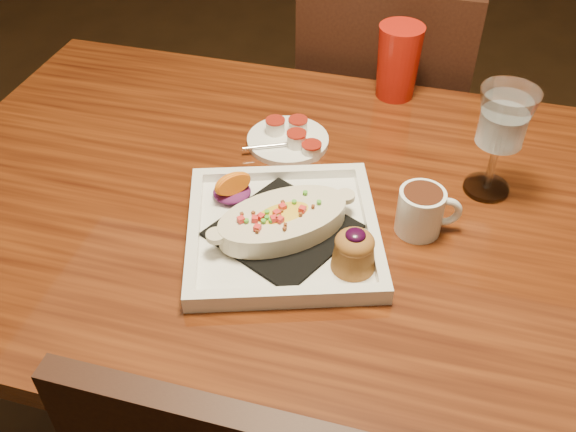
% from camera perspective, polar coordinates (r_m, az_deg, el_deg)
% --- Properties ---
extents(table, '(1.50, 0.90, 0.75)m').
position_cam_1_polar(table, '(1.16, 3.90, -3.09)').
color(table, maroon).
rests_on(table, floor).
extents(chair_far, '(0.42, 0.42, 0.93)m').
position_cam_1_polar(chair_far, '(1.74, 8.20, 7.74)').
color(chair_far, black).
rests_on(chair_far, floor).
extents(plate, '(0.38, 0.38, 0.08)m').
position_cam_1_polar(plate, '(1.02, 0.06, -1.06)').
color(plate, white).
rests_on(plate, table).
extents(coffee_mug, '(0.10, 0.07, 0.08)m').
position_cam_1_polar(coffee_mug, '(1.05, 11.83, 0.54)').
color(coffee_mug, white).
rests_on(coffee_mug, table).
extents(goblet, '(0.10, 0.10, 0.20)m').
position_cam_1_polar(goblet, '(1.10, 18.57, 7.78)').
color(goblet, silver).
rests_on(goblet, table).
extents(saucer, '(0.16, 0.16, 0.11)m').
position_cam_1_polar(saucer, '(1.24, -0.04, 6.97)').
color(saucer, white).
rests_on(saucer, table).
extents(creamer_loose, '(0.04, 0.04, 0.03)m').
position_cam_1_polar(creamer_loose, '(1.20, 2.10, 5.87)').
color(creamer_loose, white).
rests_on(creamer_loose, table).
extents(red_tumbler, '(0.09, 0.09, 0.15)m').
position_cam_1_polar(red_tumbler, '(1.37, 9.76, 13.36)').
color(red_tumbler, red).
rests_on(red_tumbler, table).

